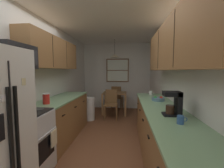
# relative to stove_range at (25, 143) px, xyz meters

# --- Properties ---
(ground_plane) EXTENTS (12.00, 12.00, 0.00)m
(ground_plane) POSITION_rel_stove_range_xyz_m (0.99, 1.51, -0.47)
(ground_plane) COLOR brown
(wall_left) EXTENTS (0.10, 9.00, 2.55)m
(wall_left) POSITION_rel_stove_range_xyz_m (-0.36, 1.51, 0.80)
(wall_left) COLOR silver
(wall_left) RESTS_ON ground
(wall_right) EXTENTS (0.10, 9.00, 2.55)m
(wall_right) POSITION_rel_stove_range_xyz_m (2.34, 1.51, 0.80)
(wall_right) COLOR silver
(wall_right) RESTS_ON ground
(wall_back) EXTENTS (4.40, 0.10, 2.55)m
(wall_back) POSITION_rel_stove_range_xyz_m (0.99, 4.16, 0.80)
(wall_back) COLOR silver
(wall_back) RESTS_ON ground
(ceiling_slab) EXTENTS (4.40, 9.00, 0.08)m
(ceiling_slab) POSITION_rel_stove_range_xyz_m (0.99, 1.51, 2.12)
(ceiling_slab) COLOR white
(stove_range) EXTENTS (0.66, 0.60, 1.10)m
(stove_range) POSITION_rel_stove_range_xyz_m (0.00, 0.00, 0.00)
(stove_range) COLOR silver
(stove_range) RESTS_ON ground
(microwave_over_range) EXTENTS (0.39, 0.59, 0.33)m
(microwave_over_range) POSITION_rel_stove_range_xyz_m (-0.11, 0.00, 1.21)
(microwave_over_range) COLOR black
(counter_left) EXTENTS (0.64, 1.91, 0.90)m
(counter_left) POSITION_rel_stove_range_xyz_m (-0.01, 1.26, -0.02)
(counter_left) COLOR olive
(counter_left) RESTS_ON ground
(upper_cabinets_left) EXTENTS (0.33, 1.99, 0.64)m
(upper_cabinets_left) POSITION_rel_stove_range_xyz_m (-0.15, 1.21, 1.38)
(upper_cabinets_left) COLOR olive
(counter_right) EXTENTS (0.64, 3.18, 0.90)m
(counter_right) POSITION_rel_stove_range_xyz_m (1.99, 0.50, -0.02)
(counter_right) COLOR olive
(counter_right) RESTS_ON ground
(upper_cabinets_right) EXTENTS (0.33, 2.86, 0.74)m
(upper_cabinets_right) POSITION_rel_stove_range_xyz_m (2.13, 0.45, 1.40)
(upper_cabinets_right) COLOR olive
(dining_table) EXTENTS (0.81, 0.73, 0.73)m
(dining_table) POSITION_rel_stove_range_xyz_m (0.99, 3.31, 0.13)
(dining_table) COLOR olive
(dining_table) RESTS_ON ground
(dining_chair_near) EXTENTS (0.41, 0.41, 0.90)m
(dining_chair_near) POSITION_rel_stove_range_xyz_m (0.92, 2.73, 0.03)
(dining_chair_near) COLOR brown
(dining_chair_near) RESTS_ON ground
(dining_chair_far) EXTENTS (0.45, 0.45, 0.90)m
(dining_chair_far) POSITION_rel_stove_range_xyz_m (1.02, 3.88, 0.03)
(dining_chair_far) COLOR brown
(dining_chair_far) RESTS_ON ground
(pendant_light) EXTENTS (0.33, 0.33, 0.60)m
(pendant_light) POSITION_rel_stove_range_xyz_m (0.99, 3.31, 1.53)
(pendant_light) COLOR black
(back_window) EXTENTS (0.88, 0.05, 0.91)m
(back_window) POSITION_rel_stove_range_xyz_m (1.03, 4.08, 1.03)
(back_window) COLOR brown
(trash_bin) EXTENTS (0.30, 0.30, 0.69)m
(trash_bin) POSITION_rel_stove_range_xyz_m (0.29, 2.52, -0.13)
(trash_bin) COLOR white
(trash_bin) RESTS_ON ground
(storage_canister) EXTENTS (0.12, 0.12, 0.19)m
(storage_canister) POSITION_rel_stove_range_xyz_m (-0.01, 0.62, 0.53)
(storage_canister) COLOR red
(storage_canister) RESTS_ON counter_left
(dish_towel) EXTENTS (0.02, 0.16, 0.24)m
(dish_towel) POSITION_rel_stove_range_xyz_m (0.35, 0.15, 0.03)
(dish_towel) COLOR beige
(coffee_maker) EXTENTS (0.22, 0.18, 0.32)m
(coffee_maker) POSITION_rel_stove_range_xyz_m (2.04, 0.12, 0.59)
(coffee_maker) COLOR black
(coffee_maker) RESTS_ON counter_right
(mug_by_coffeemaker) EXTENTS (0.11, 0.07, 0.09)m
(mug_by_coffeemaker) POSITION_rel_stove_range_xyz_m (2.02, -0.21, 0.48)
(mug_by_coffeemaker) COLOR #335999
(mug_by_coffeemaker) RESTS_ON counter_right
(mug_spare) EXTENTS (0.12, 0.08, 0.10)m
(mug_spare) POSITION_rel_stove_range_xyz_m (2.00, 1.81, 0.48)
(mug_spare) COLOR white
(mug_spare) RESTS_ON counter_right
(fruit_bowl) EXTENTS (0.25, 0.25, 0.09)m
(fruit_bowl) POSITION_rel_stove_range_xyz_m (2.03, 1.12, 0.46)
(fruit_bowl) COLOR #597F9E
(fruit_bowl) RESTS_ON counter_right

